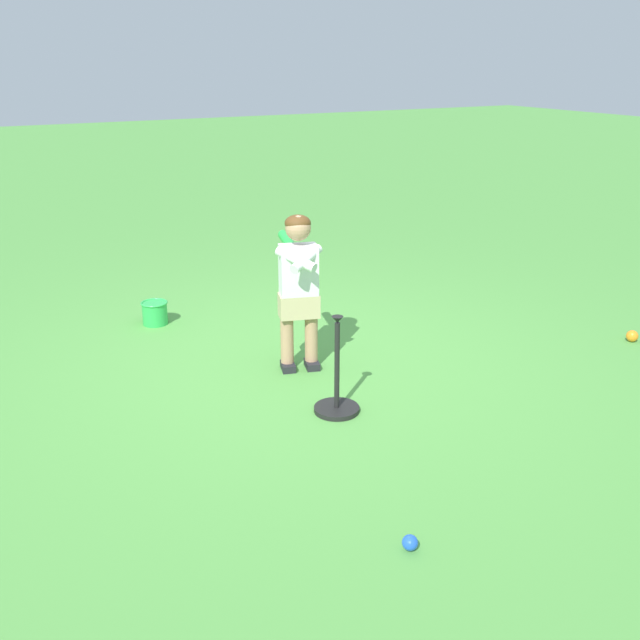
# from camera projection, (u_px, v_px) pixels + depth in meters

# --- Properties ---
(ground_plane) EXTENTS (40.00, 40.00, 0.00)m
(ground_plane) POSITION_uv_depth(u_px,v_px,m) (302.00, 362.00, 5.26)
(ground_plane) COLOR #519942
(child_batter) EXTENTS (0.31, 0.63, 1.08)m
(child_batter) POSITION_uv_depth(u_px,v_px,m) (298.00, 278.00, 4.94)
(child_batter) COLOR #232328
(child_batter) RESTS_ON ground
(play_ball_behind_batter) EXTENTS (0.07, 0.07, 0.07)m
(play_ball_behind_batter) POSITION_uv_depth(u_px,v_px,m) (410.00, 543.00, 3.26)
(play_ball_behind_batter) COLOR blue
(play_ball_behind_batter) RESTS_ON ground
(play_ball_center_lawn) EXTENTS (0.09, 0.09, 0.09)m
(play_ball_center_lawn) POSITION_uv_depth(u_px,v_px,m) (632.00, 336.00, 5.61)
(play_ball_center_lawn) COLOR orange
(play_ball_center_lawn) RESTS_ON ground
(batting_tee) EXTENTS (0.28, 0.28, 0.62)m
(batting_tee) POSITION_uv_depth(u_px,v_px,m) (337.00, 396.00, 4.50)
(batting_tee) COLOR black
(batting_tee) RESTS_ON ground
(toy_bucket) EXTENTS (0.22, 0.22, 0.19)m
(toy_bucket) POSITION_uv_depth(u_px,v_px,m) (155.00, 312.00, 5.96)
(toy_bucket) COLOR green
(toy_bucket) RESTS_ON ground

